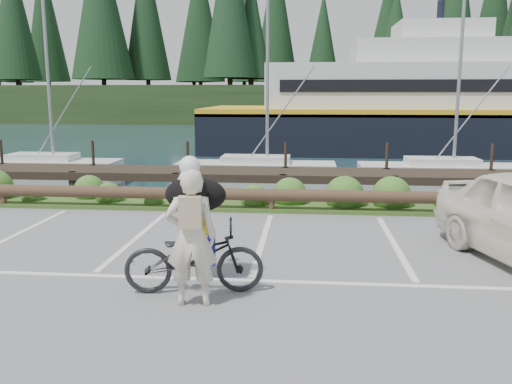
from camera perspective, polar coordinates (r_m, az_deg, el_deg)
ground at (r=9.07m, az=-0.30°, el=-8.48°), size 72.00×72.00×0.00m
harbor_backdrop at (r=87.06m, az=5.16°, el=8.39°), size 170.00×160.00×30.00m
vegetation_strip at (r=14.17m, az=1.83°, el=-1.38°), size 34.00×1.60×0.10m
log_rail at (r=13.50m, az=1.65°, el=-2.19°), size 32.00×0.30×0.60m
bicycle at (r=8.12m, az=-6.54°, el=-6.84°), size 2.14×1.01×1.08m
cyclist at (r=7.54m, az=-6.83°, el=-4.77°), size 0.77×0.56×1.95m
dog at (r=8.56m, az=-6.39°, el=-0.27°), size 0.61×1.03×0.56m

